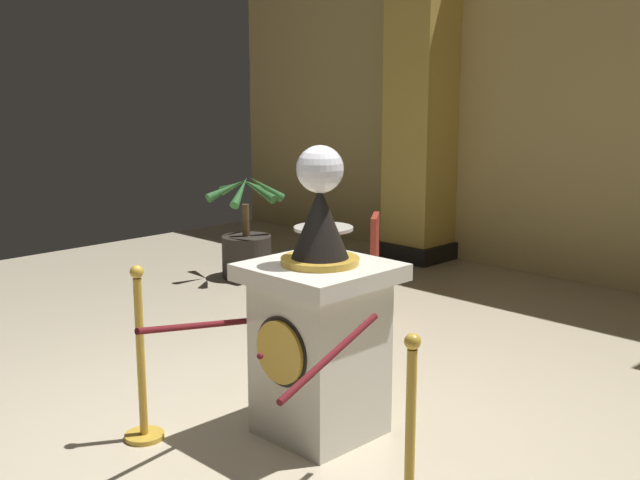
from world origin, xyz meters
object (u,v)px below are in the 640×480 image
at_px(pedestal_clock, 320,326).
at_px(cafe_table, 323,255).
at_px(stanchion_near, 142,379).
at_px(stanchion_far, 410,462).
at_px(potted_palm_left, 247,245).
at_px(cafe_chair_red, 364,258).

xyz_separation_m(pedestal_clock, cafe_table, (-1.96, 2.01, -0.20)).
xyz_separation_m(stanchion_near, stanchion_far, (1.74, 0.38, -0.04)).
xyz_separation_m(potted_palm_left, cafe_table, (1.35, -0.18, 0.13)).
xyz_separation_m(stanchion_far, potted_palm_left, (-4.36, 2.62, 0.02)).
bearing_deg(cafe_chair_red, cafe_table, 170.29).
relative_size(pedestal_clock, stanchion_far, 1.79).
height_order(cafe_table, cafe_chair_red, cafe_chair_red).
xyz_separation_m(stanchion_near, potted_palm_left, (-2.62, 3.00, -0.02)).
bearing_deg(pedestal_clock, stanchion_near, -130.29).
relative_size(pedestal_clock, potted_palm_left, 1.53).
bearing_deg(stanchion_near, potted_palm_left, 131.21).
xyz_separation_m(pedestal_clock, stanchion_far, (1.05, -0.44, -0.34)).
bearing_deg(stanchion_near, cafe_table, 114.28).
distance_m(stanchion_far, cafe_table, 3.88).
xyz_separation_m(pedestal_clock, potted_palm_left, (-3.31, 2.18, -0.33)).
xyz_separation_m(pedestal_clock, cafe_chair_red, (-1.35, 1.90, -0.11)).
bearing_deg(stanchion_far, pedestal_clock, 157.42).
distance_m(stanchion_near, cafe_chair_red, 2.80).
relative_size(stanchion_far, cafe_chair_red, 1.03).
bearing_deg(potted_palm_left, stanchion_near, -48.79).
bearing_deg(stanchion_far, potted_palm_left, 149.00).
bearing_deg(cafe_table, potted_palm_left, 172.59).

